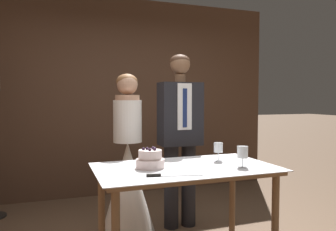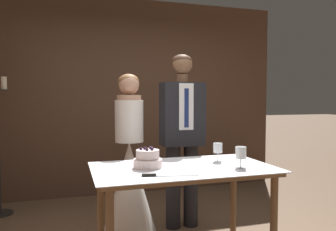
{
  "view_description": "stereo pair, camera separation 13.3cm",
  "coord_description": "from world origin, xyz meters",
  "views": [
    {
      "loc": [
        -0.97,
        -2.4,
        1.35
      ],
      "look_at": [
        0.0,
        0.34,
        1.2
      ],
      "focal_mm": 35.0,
      "sensor_mm": 36.0,
      "label": 1
    },
    {
      "loc": [
        -0.85,
        -2.45,
        1.35
      ],
      "look_at": [
        0.0,
        0.34,
        1.2
      ],
      "focal_mm": 35.0,
      "sensor_mm": 36.0,
      "label": 2
    }
  ],
  "objects": [
    {
      "name": "cake_knife",
      "position": [
        -0.26,
        -0.31,
        0.83
      ],
      "size": [
        0.39,
        0.11,
        0.02
      ],
      "rotation": [
        0.0,
        0.0,
        -0.22
      ],
      "color": "silver",
      "rests_on": "cake_table"
    },
    {
      "name": "tiered_cake",
      "position": [
        -0.27,
        -0.02,
        0.88
      ],
      "size": [
        0.22,
        0.22,
        0.16
      ],
      "color": "beige",
      "rests_on": "cake_table"
    },
    {
      "name": "wall_back",
      "position": [
        0.0,
        2.21,
        1.37
      ],
      "size": [
        4.43,
        0.12,
        2.75
      ],
      "primitive_type": "cube",
      "color": "#513828",
      "rests_on": "ground_plane"
    },
    {
      "name": "wine_glass_near",
      "position": [
        0.35,
        0.05,
        0.93
      ],
      "size": [
        0.08,
        0.08,
        0.16
      ],
      "color": "silver",
      "rests_on": "cake_table"
    },
    {
      "name": "wine_glass_middle",
      "position": [
        0.41,
        -0.23,
        0.93
      ],
      "size": [
        0.08,
        0.08,
        0.16
      ],
      "color": "silver",
      "rests_on": "cake_table"
    },
    {
      "name": "groom",
      "position": [
        0.28,
        0.75,
        1.02
      ],
      "size": [
        0.43,
        0.25,
        1.8
      ],
      "color": "black",
      "rests_on": "ground_plane"
    },
    {
      "name": "cake_table",
      "position": [
        0.0,
        -0.06,
        0.72
      ],
      "size": [
        1.4,
        0.81,
        0.82
      ],
      "color": "brown",
      "rests_on": "ground_plane"
    },
    {
      "name": "bride",
      "position": [
        -0.28,
        0.75,
        0.59
      ],
      "size": [
        0.54,
        0.54,
        1.59
      ],
      "color": "white",
      "rests_on": "ground_plane"
    }
  ]
}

